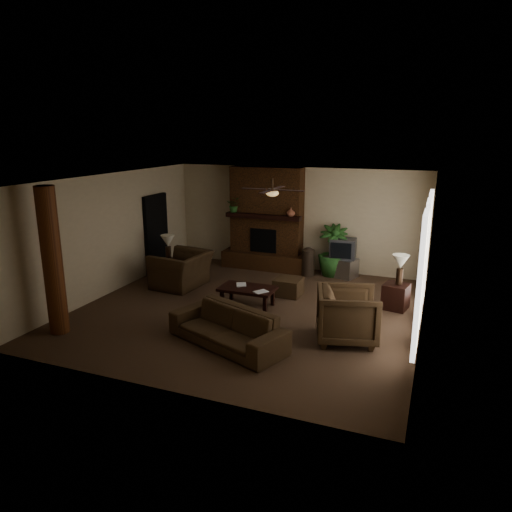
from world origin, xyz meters
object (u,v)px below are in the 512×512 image
at_px(side_table_left, 167,270).
at_px(side_table_right, 396,296).
at_px(armchair_right, 348,313).
at_px(ottoman, 288,287).
at_px(tv_stand, 340,267).
at_px(floor_vase, 308,260).
at_px(armchair_left, 181,264).
at_px(coffee_table, 247,290).
at_px(log_column, 52,262).
at_px(lamp_left, 168,243).
at_px(sofa, 227,322).
at_px(floor_plant, 332,261).
at_px(lamp_right, 401,264).

relative_size(side_table_left, side_table_right, 1.00).
distance_m(armchair_right, ottoman, 2.68).
height_order(tv_stand, side_table_left, side_table_left).
bearing_deg(floor_vase, armchair_right, -64.56).
height_order(armchair_left, coffee_table, armchair_left).
distance_m(armchair_right, side_table_right, 2.13).
bearing_deg(floor_vase, side_table_left, -151.62).
xyz_separation_m(coffee_table, tv_stand, (1.44, 2.96, -0.12)).
bearing_deg(tv_stand, side_table_right, -31.23).
bearing_deg(log_column, lamp_left, 85.90).
bearing_deg(side_table_left, ottoman, 1.30).
bearing_deg(tv_stand, sofa, -82.97).
relative_size(sofa, coffee_table, 1.89).
height_order(side_table_left, side_table_right, same).
bearing_deg(coffee_table, tv_stand, 64.09).
bearing_deg(side_table_left, floor_plant, 27.62).
relative_size(tv_stand, lamp_left, 1.31).
height_order(side_table_left, lamp_left, lamp_left).
distance_m(floor_vase, side_table_left, 3.70).
bearing_deg(log_column, floor_plant, 53.90).
bearing_deg(log_column, lamp_right, 31.70).
xyz_separation_m(armchair_left, lamp_left, (-0.54, 0.29, 0.42)).
xyz_separation_m(armchair_left, tv_stand, (3.47, 2.28, -0.33)).
bearing_deg(side_table_left, log_column, -93.26).
distance_m(side_table_right, lamp_right, 0.73).
relative_size(tv_stand, lamp_right, 1.31).
bearing_deg(lamp_right, side_table_right, -145.72).
relative_size(log_column, floor_vase, 3.64).
bearing_deg(floor_plant, lamp_right, -45.44).
distance_m(log_column, ottoman, 5.13).
distance_m(coffee_table, lamp_left, 2.82).
bearing_deg(floor_vase, tv_stand, 17.47).
height_order(ottoman, lamp_left, lamp_left).
bearing_deg(side_table_right, side_table_left, -179.13).
distance_m(lamp_left, side_table_right, 5.66).
bearing_deg(side_table_left, lamp_left, 27.31).
distance_m(sofa, side_table_left, 4.18).
relative_size(side_table_left, lamp_left, 0.85).
bearing_deg(side_table_right, coffee_table, -161.29).
bearing_deg(lamp_left, armchair_right, -21.45).
bearing_deg(floor_vase, coffee_table, -103.03).
bearing_deg(armchair_left, floor_plant, 129.81).
xyz_separation_m(sofa, lamp_right, (2.68, 2.99, 0.56)).
height_order(log_column, floor_plant, log_column).
distance_m(armchair_left, tv_stand, 4.16).
bearing_deg(tv_stand, log_column, -108.61).
height_order(log_column, lamp_right, log_column).
bearing_deg(coffee_table, log_column, -137.49).
xyz_separation_m(ottoman, lamp_left, (-3.19, -0.05, 0.80)).
xyz_separation_m(floor_plant, lamp_left, (-3.79, -1.98, 0.62)).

